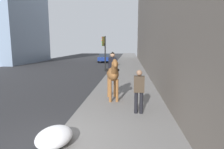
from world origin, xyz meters
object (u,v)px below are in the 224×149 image
object	(u,v)px
pedestrian_greeting	(139,89)
traffic_light_far_curb	(104,48)
mounted_horse_near	(113,73)
traffic_light_near_curb	(104,49)
car_near_lane	(105,57)

from	to	relation	value
pedestrian_greeting	traffic_light_far_curb	bearing A→B (deg)	14.80
traffic_light_far_curb	pedestrian_greeting	bearing A→B (deg)	-166.54
mounted_horse_near	pedestrian_greeting	size ratio (longest dim) A/B	1.37
traffic_light_far_curb	traffic_light_near_curb	bearing A→B (deg)	9.31
car_near_lane	traffic_light_near_curb	world-z (taller)	traffic_light_near_curb
mounted_horse_near	pedestrian_greeting	bearing A→B (deg)	22.10
mounted_horse_near	traffic_light_far_curb	xyz separation A→B (m)	(10.85, 1.86, 1.06)
pedestrian_greeting	traffic_light_far_curb	xyz separation A→B (m)	(12.63, 3.02, 1.39)
traffic_light_far_curb	car_near_lane	bearing A→B (deg)	6.92
pedestrian_greeting	traffic_light_far_curb	world-z (taller)	traffic_light_far_curb
mounted_horse_near	pedestrian_greeting	distance (m)	2.16
traffic_light_near_curb	mounted_horse_near	bearing A→B (deg)	-170.30
pedestrian_greeting	traffic_light_far_curb	size ratio (longest dim) A/B	0.46
mounted_horse_near	car_near_lane	world-z (taller)	mounted_horse_near
car_near_lane	mounted_horse_near	bearing A→B (deg)	-170.86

